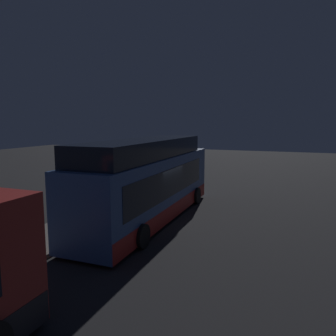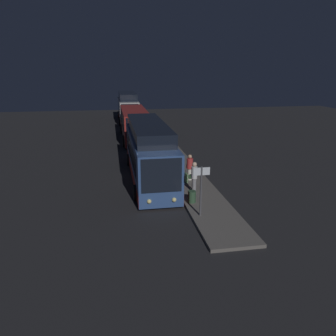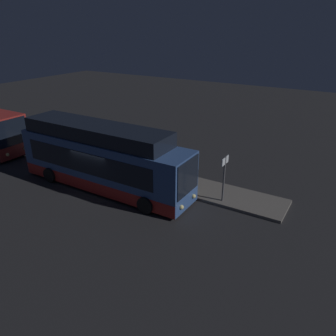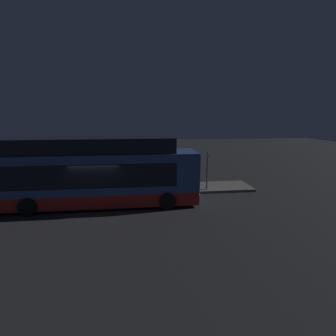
# 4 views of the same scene
# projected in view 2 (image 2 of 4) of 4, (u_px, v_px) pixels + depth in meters

# --- Properties ---
(ground) EXTENTS (80.00, 80.00, 0.00)m
(ground) POSITION_uv_depth(u_px,v_px,m) (146.00, 178.00, 22.54)
(ground) COLOR #232326
(platform) EXTENTS (20.00, 2.44, 0.16)m
(platform) POSITION_uv_depth(u_px,v_px,m) (186.00, 175.00, 22.97)
(platform) COLOR #605B56
(platform) RESTS_ON ground
(bus_lead) EXTENTS (11.09, 2.71, 3.80)m
(bus_lead) POSITION_uv_depth(u_px,v_px,m) (149.00, 154.00, 22.12)
(bus_lead) COLOR #33518C
(bus_lead) RESTS_ON ground
(bus_second) EXTENTS (10.61, 2.85, 3.11)m
(bus_second) POSITION_uv_depth(u_px,v_px,m) (134.00, 124.00, 34.87)
(bus_second) COLOR maroon
(bus_second) RESTS_ON ground
(bus_third) EXTENTS (10.37, 2.81, 4.01)m
(bus_third) POSITION_uv_depth(u_px,v_px,m) (128.00, 108.00, 46.68)
(bus_third) COLOR silver
(bus_third) RESTS_ON ground
(passenger_boarding) EXTENTS (0.60, 0.43, 1.72)m
(passenger_boarding) POSITION_uv_depth(u_px,v_px,m) (190.00, 166.00, 21.51)
(passenger_boarding) COLOR silver
(passenger_boarding) RESTS_ON platform
(passenger_waiting) EXTENTS (0.62, 0.55, 1.85)m
(passenger_waiting) POSITION_uv_depth(u_px,v_px,m) (194.00, 176.00, 19.35)
(passenger_waiting) COLOR gray
(passenger_waiting) RESTS_ON platform
(suitcase) EXTENTS (0.45, 0.19, 0.81)m
(suitcase) POSITION_uv_depth(u_px,v_px,m) (186.00, 178.00, 21.27)
(suitcase) COLOR #598C59
(suitcase) RESTS_ON platform
(sign_post) EXTENTS (0.10, 0.83, 2.57)m
(sign_post) POSITION_uv_depth(u_px,v_px,m) (201.00, 185.00, 15.99)
(sign_post) COLOR #4C4C51
(sign_post) RESTS_ON platform
(trash_bin) EXTENTS (0.44, 0.44, 0.65)m
(trash_bin) POSITION_uv_depth(u_px,v_px,m) (192.00, 197.00, 18.02)
(trash_bin) COLOR #2D4C33
(trash_bin) RESTS_ON platform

